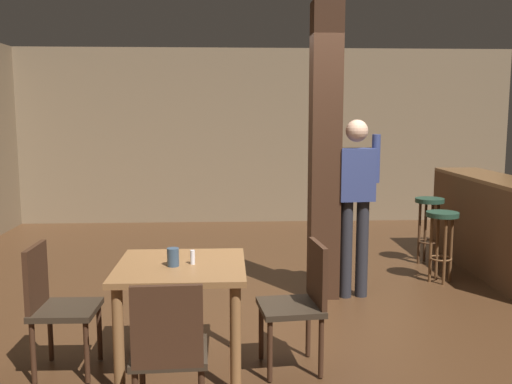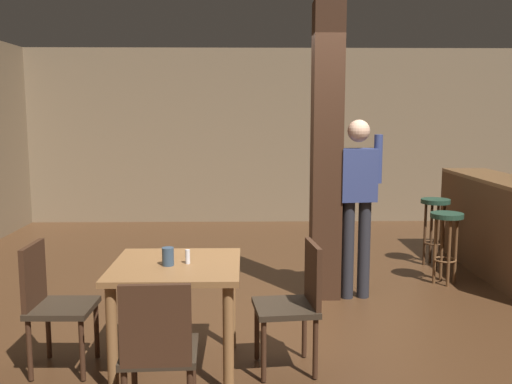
% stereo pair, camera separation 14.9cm
% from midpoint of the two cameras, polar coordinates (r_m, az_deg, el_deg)
% --- Properties ---
extents(ground_plane, '(10.80, 10.80, 0.00)m').
position_cam_midpoint_polar(ground_plane, '(5.13, 3.38, -12.42)').
color(ground_plane, '#422816').
extents(wall_back, '(8.00, 0.10, 2.80)m').
position_cam_midpoint_polar(wall_back, '(9.30, 0.46, 5.59)').
color(wall_back, '#756047').
rests_on(wall_back, ground_plane).
extents(pillar, '(0.28, 0.28, 2.80)m').
position_cam_midpoint_polar(pillar, '(5.46, 6.11, 3.86)').
color(pillar, '#382114').
rests_on(pillar, ground_plane).
extents(dining_table, '(0.87, 0.87, 0.76)m').
position_cam_midpoint_polar(dining_table, '(4.00, -8.56, -9.09)').
color(dining_table, brown).
rests_on(dining_table, ground_plane).
extents(chair_west, '(0.43, 0.43, 0.89)m').
position_cam_midpoint_polar(chair_west, '(4.21, -20.48, -10.26)').
color(chair_west, '#2D2319').
rests_on(chair_west, ground_plane).
extents(chair_east, '(0.46, 0.46, 0.89)m').
position_cam_midpoint_polar(chair_east, '(4.02, 3.45, -10.62)').
color(chair_east, '#2D2319').
rests_on(chair_east, ground_plane).
extents(chair_south, '(0.44, 0.44, 0.89)m').
position_cam_midpoint_polar(chair_south, '(3.27, -10.05, -15.17)').
color(chair_south, '#2D2319').
rests_on(chair_south, ground_plane).
extents(napkin_cup, '(0.08, 0.08, 0.12)m').
position_cam_midpoint_polar(napkin_cup, '(3.90, -9.39, -6.45)').
color(napkin_cup, '#33475B').
rests_on(napkin_cup, dining_table).
extents(salt_shaker, '(0.03, 0.03, 0.10)m').
position_cam_midpoint_polar(salt_shaker, '(3.93, -7.45, -6.49)').
color(salt_shaker, silver).
rests_on(salt_shaker, dining_table).
extents(standing_person, '(0.47, 0.23, 1.72)m').
position_cam_midpoint_polar(standing_person, '(5.51, 9.14, -0.31)').
color(standing_person, navy).
rests_on(standing_person, ground_plane).
extents(bar_counter, '(0.56, 2.38, 1.07)m').
position_cam_midpoint_polar(bar_counter, '(6.85, 21.55, -3.03)').
color(bar_counter, brown).
rests_on(bar_counter, ground_plane).
extents(bar_stool_near, '(0.34, 0.34, 0.75)m').
position_cam_midpoint_polar(bar_stool_near, '(6.29, 17.44, -3.65)').
color(bar_stool_near, '#1E3828').
rests_on(bar_stool_near, ground_plane).
extents(bar_stool_mid, '(0.34, 0.34, 0.79)m').
position_cam_midpoint_polar(bar_stool_mid, '(7.00, 16.33, -2.25)').
color(bar_stool_mid, '#1E3828').
rests_on(bar_stool_mid, ground_plane).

